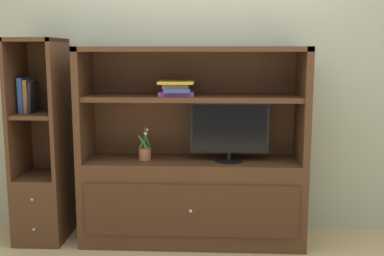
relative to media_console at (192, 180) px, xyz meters
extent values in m
cube|color=#ADB29E|center=(0.00, 0.34, 0.92)|extent=(6.00, 0.10, 2.80)
cube|color=#4C2D1C|center=(0.00, -0.01, -0.16)|extent=(1.67, 0.45, 0.64)
cube|color=#462A19|center=(0.00, -0.24, -0.16)|extent=(1.54, 0.02, 0.38)
sphere|color=silver|center=(0.00, -0.25, -0.16)|extent=(0.02, 0.02, 0.02)
cube|color=#4C2D1C|center=(-0.81, -0.01, 0.58)|extent=(0.05, 0.45, 0.84)
cube|color=#4C2D1C|center=(0.81, -0.01, 0.58)|extent=(0.05, 0.45, 0.84)
cube|color=#4C2D1C|center=(0.00, 0.21, 0.58)|extent=(1.67, 0.02, 0.84)
cube|color=#4C2D1C|center=(0.00, -0.01, 0.98)|extent=(1.67, 0.45, 0.04)
cube|color=#4C2D1C|center=(0.00, -0.01, 0.63)|extent=(1.57, 0.40, 0.04)
cylinder|color=black|center=(0.27, -0.04, 0.16)|extent=(0.21, 0.21, 0.01)
cylinder|color=black|center=(0.27, -0.04, 0.20)|extent=(0.03, 0.03, 0.05)
cube|color=black|center=(0.27, -0.04, 0.41)|extent=(0.58, 0.02, 0.37)
cube|color=black|center=(0.27, -0.06, 0.41)|extent=(0.54, 0.00, 0.33)
cylinder|color=#B26642|center=(-0.36, -0.02, 0.20)|extent=(0.09, 0.09, 0.09)
cylinder|color=#3D6B33|center=(-0.36, -0.02, 0.33)|extent=(0.01, 0.01, 0.16)
cube|color=#2D7A38|center=(-0.33, -0.03, 0.30)|extent=(0.03, 0.08, 0.10)
cube|color=#2D7A38|center=(-0.37, -0.01, 0.30)|extent=(0.06, 0.05, 0.10)
cube|color=#2D7A38|center=(-0.37, -0.04, 0.30)|extent=(0.08, 0.04, 0.10)
sphere|color=silver|center=(-0.35, -0.04, 0.36)|extent=(0.03, 0.03, 0.03)
sphere|color=silver|center=(-0.34, -0.02, 0.39)|extent=(0.02, 0.02, 0.02)
cube|color=purple|center=(-0.12, 0.00, 0.66)|extent=(0.26, 0.31, 0.03)
cube|color=#2D519E|center=(-0.12, -0.01, 0.69)|extent=(0.22, 0.35, 0.03)
cube|color=#A56638|center=(-0.12, 0.00, 0.72)|extent=(0.20, 0.25, 0.03)
cube|color=gold|center=(-0.12, -0.01, 0.74)|extent=(0.26, 0.27, 0.02)
cube|color=#4C2D1C|center=(-1.16, -0.01, -0.23)|extent=(0.36, 0.45, 0.51)
sphere|color=silver|center=(-1.16, -0.23, -0.10)|extent=(0.02, 0.02, 0.02)
sphere|color=silver|center=(-1.16, -0.23, -0.33)|extent=(0.02, 0.02, 0.02)
cube|color=#4C2D1C|center=(-1.32, -0.01, 0.54)|extent=(0.03, 0.45, 1.03)
cube|color=#4C2D1C|center=(-0.99, -0.01, 0.54)|extent=(0.03, 0.45, 1.03)
cube|color=#4C2D1C|center=(-1.16, 0.21, 0.54)|extent=(0.36, 0.02, 1.03)
cube|color=#4C2D1C|center=(-1.16, -0.01, 0.49)|extent=(0.30, 0.40, 0.03)
cube|color=#4C2D1C|center=(-1.16, -0.01, 1.05)|extent=(0.36, 0.45, 0.03)
cube|color=#2D519E|center=(-1.27, -0.01, 0.64)|extent=(0.04, 0.16, 0.26)
cube|color=#A56638|center=(-1.23, -0.01, 0.63)|extent=(0.03, 0.14, 0.25)
cube|color=black|center=(-1.20, -0.01, 0.62)|extent=(0.04, 0.16, 0.23)
camera|label=1|loc=(0.17, -3.42, 0.95)|focal=43.49mm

